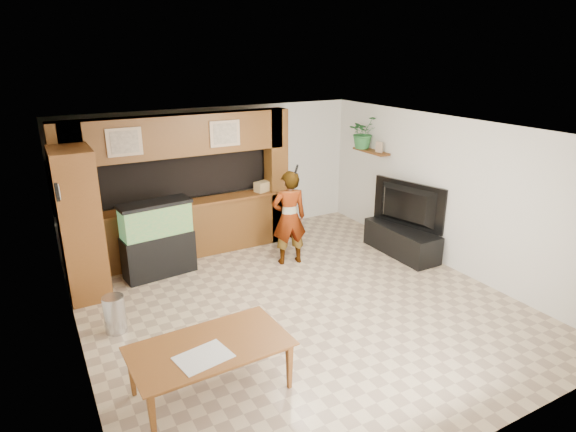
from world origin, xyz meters
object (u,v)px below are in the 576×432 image
aquarium (158,240)px  dining_table (213,370)px  television (404,206)px  pantry_cabinet (80,224)px  person (289,218)px

aquarium → dining_table: 3.32m
aquarium → television: bearing=-23.5°
television → dining_table: bearing=98.8°
pantry_cabinet → television: 5.49m
person → dining_table: bearing=59.3°
person → dining_table: 3.65m
pantry_cabinet → dining_table: pantry_cabinet is taller
dining_table → pantry_cabinet: bearing=103.2°
aquarium → dining_table: size_ratio=0.76×
person → pantry_cabinet: bearing=2.8°
aquarium → pantry_cabinet: bearing=178.6°
pantry_cabinet → television: size_ratio=1.57×
pantry_cabinet → television: pantry_cabinet is taller
television → dining_table: 4.94m
pantry_cabinet → person: (3.32, -0.52, -0.30)m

